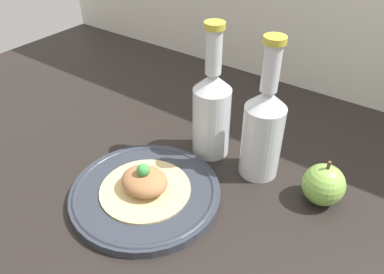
% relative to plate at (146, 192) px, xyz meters
% --- Properties ---
extents(ground_plane, '(1.80, 1.10, 0.04)m').
position_rel_plate_xyz_m(ground_plane, '(0.05, 0.07, -0.03)').
color(ground_plane, black).
extents(plate, '(0.29, 0.29, 0.02)m').
position_rel_plate_xyz_m(plate, '(0.00, 0.00, 0.00)').
color(plate, '#2D333D').
rests_on(plate, ground_plane).
extents(plated_food, '(0.17, 0.17, 0.06)m').
position_rel_plate_xyz_m(plated_food, '(0.00, -0.00, 0.02)').
color(plated_food, '#D6BC7F').
rests_on(plated_food, plate).
extents(cider_bottle_left, '(0.08, 0.08, 0.29)m').
position_rel_plate_xyz_m(cider_bottle_left, '(0.02, 0.19, 0.10)').
color(cider_bottle_left, silver).
rests_on(cider_bottle_left, ground_plane).
extents(cider_bottle_right, '(0.08, 0.08, 0.29)m').
position_rel_plate_xyz_m(cider_bottle_right, '(0.14, 0.19, 0.10)').
color(cider_bottle_right, silver).
rests_on(cider_bottle_right, ground_plane).
extents(apple, '(0.08, 0.08, 0.09)m').
position_rel_plate_xyz_m(apple, '(0.28, 0.19, 0.03)').
color(apple, '#84B74C').
rests_on(apple, ground_plane).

